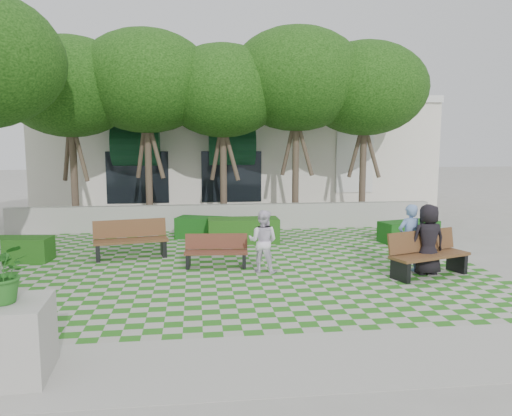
{
  "coord_description": "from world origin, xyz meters",
  "views": [
    {
      "loc": [
        -1.09,
        -11.42,
        3.18
      ],
      "look_at": [
        0.5,
        1.5,
        1.4
      ],
      "focal_mm": 35.0,
      "sensor_mm": 36.0,
      "label": 1
    }
  ],
  "objects": [
    {
      "name": "retaining_wall",
      "position": [
        0.0,
        6.2,
        0.45
      ],
      "size": [
        15.0,
        0.36,
        0.9
      ],
      "primitive_type": "cube",
      "color": "#9E9B93",
      "rests_on": "ground"
    },
    {
      "name": "ground",
      "position": [
        0.0,
        0.0,
        0.0
      ],
      "size": [
        90.0,
        90.0,
        0.0
      ],
      "primitive_type": "plane",
      "color": "gray",
      "rests_on": "ground"
    },
    {
      "name": "planter_front",
      "position": [
        -3.61,
        -4.71,
        0.76
      ],
      "size": [
        1.1,
        1.1,
        1.86
      ],
      "rotation": [
        0.0,
        0.0,
        0.05
      ],
      "color": "#9E9B93",
      "rests_on": "ground"
    },
    {
      "name": "person_blue",
      "position": [
        4.01,
        -0.17,
        0.83
      ],
      "size": [
        0.67,
        0.51,
        1.66
      ],
      "primitive_type": "imported",
      "rotation": [
        0.0,
        0.0,
        3.35
      ],
      "color": "#6988BF",
      "rests_on": "ground"
    },
    {
      "name": "bench_mid",
      "position": [
        -0.59,
        0.87,
        0.4
      ],
      "size": [
        1.61,
        0.65,
        0.83
      ],
      "rotation": [
        0.0,
        0.0,
        -0.08
      ],
      "color": "#51291C",
      "rests_on": "ground"
    },
    {
      "name": "tree_row",
      "position": [
        -1.86,
        5.95,
        5.18
      ],
      "size": [
        17.7,
        13.4,
        7.41
      ],
      "color": "#47382B",
      "rests_on": "ground"
    },
    {
      "name": "hedge_west",
      "position": [
        -5.81,
        2.11,
        0.32
      ],
      "size": [
        1.91,
        0.94,
        0.64
      ],
      "primitive_type": "cube",
      "rotation": [
        0.0,
        0.0,
        -0.12
      ],
      "color": "#194612",
      "rests_on": "ground"
    },
    {
      "name": "bench_west",
      "position": [
        -2.84,
        2.16,
        0.49
      ],
      "size": [
        2.04,
        1.02,
        1.02
      ],
      "rotation": [
        0.0,
        0.0,
        0.2
      ],
      "color": "#52331C",
      "rests_on": "ground"
    },
    {
      "name": "hedge_midleft",
      "position": [
        -0.71,
        4.58,
        0.35
      ],
      "size": [
        2.14,
        1.46,
        0.69
      ],
      "primitive_type": "cube",
      "rotation": [
        0.0,
        0.0,
        -0.37
      ],
      "color": "#134814",
      "rests_on": "ground"
    },
    {
      "name": "person_dark",
      "position": [
        4.37,
        -0.43,
        0.84
      ],
      "size": [
        0.85,
        0.58,
        1.69
      ],
      "primitive_type": "imported",
      "rotation": [
        0.0,
        0.0,
        3.19
      ],
      "color": "black",
      "rests_on": "ground"
    },
    {
      "name": "lawn",
      "position": [
        0.0,
        1.0,
        0.01
      ],
      "size": [
        12.0,
        12.0,
        0.0
      ],
      "primitive_type": "plane",
      "color": "#2B721E",
      "rests_on": "ground"
    },
    {
      "name": "sidewalk_south",
      "position": [
        0.0,
        -4.7,
        0.01
      ],
      "size": [
        16.0,
        2.0,
        0.01
      ],
      "primitive_type": "cube",
      "color": "#9E9B93",
      "rests_on": "ground"
    },
    {
      "name": "bench_east",
      "position": [
        4.31,
        -0.54,
        0.51
      ],
      "size": [
        2.11,
        1.29,
        1.05
      ],
      "rotation": [
        0.0,
        0.0,
        0.34
      ],
      "color": "#52331C",
      "rests_on": "ground"
    },
    {
      "name": "hedge_east",
      "position": [
        5.57,
        3.31,
        0.33
      ],
      "size": [
        2.0,
        1.2,
        0.66
      ],
      "primitive_type": "cube",
      "rotation": [
        0.0,
        0.0,
        0.25
      ],
      "color": "#124513",
      "rests_on": "ground"
    },
    {
      "name": "building",
      "position": [
        0.93,
        14.08,
        2.52
      ],
      "size": [
        18.0,
        8.92,
        5.15
      ],
      "color": "silver",
      "rests_on": "ground"
    },
    {
      "name": "hedge_midright",
      "position": [
        0.39,
        3.81,
        0.38
      ],
      "size": [
        2.18,
        0.88,
        0.76
      ],
      "primitive_type": "cube",
      "rotation": [
        0.0,
        0.0,
        0.0
      ],
      "color": "#1B4A13",
      "rests_on": "ground"
    },
    {
      "name": "person_white",
      "position": [
        0.51,
        0.25,
        0.76
      ],
      "size": [
        0.91,
        0.82,
        1.52
      ],
      "primitive_type": "imported",
      "rotation": [
        0.0,
        0.0,
        2.73
      ],
      "color": "white",
      "rests_on": "ground"
    }
  ]
}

